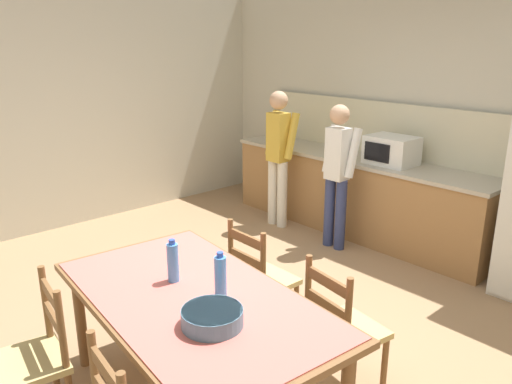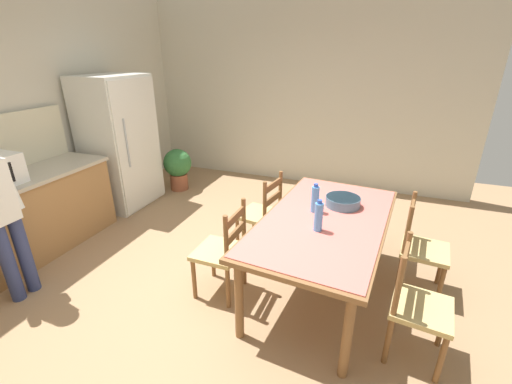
{
  "view_description": "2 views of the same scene",
  "coord_description": "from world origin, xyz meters",
  "px_view_note": "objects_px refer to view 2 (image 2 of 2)",
  "views": [
    {
      "loc": [
        2.54,
        -2.33,
        2.17
      ],
      "look_at": [
        0.0,
        -0.03,
        1.12
      ],
      "focal_mm": 35.0,
      "sensor_mm": 36.0,
      "label": 1
    },
    {
      "loc": [
        -2.29,
        -1.26,
        2.13
      ],
      "look_at": [
        0.34,
        -0.26,
        0.95
      ],
      "focal_mm": 24.0,
      "sensor_mm": 36.0,
      "label": 2
    }
  ],
  "objects_px": {
    "serving_bowl": "(343,201)",
    "chair_side_near_right": "(421,248)",
    "person_at_counter": "(0,210)",
    "refrigerator": "(120,143)",
    "chair_side_near_left": "(416,305)",
    "chair_side_far_left": "(223,251)",
    "bottle_off_centre": "(315,199)",
    "chair_side_far_right": "(262,214)",
    "dining_table": "(324,226)",
    "bottle_near_centre": "(319,217)",
    "potted_plant": "(178,166)"
  },
  "relations": [
    {
      "from": "dining_table",
      "to": "chair_side_near_right",
      "type": "distance_m",
      "value": 0.94
    },
    {
      "from": "bottle_near_centre",
      "to": "bottle_off_centre",
      "type": "xyz_separation_m",
      "value": [
        0.34,
        0.1,
        0.0
      ]
    },
    {
      "from": "bottle_near_centre",
      "to": "serving_bowl",
      "type": "bearing_deg",
      "value": -12.91
    },
    {
      "from": "bottle_near_centre",
      "to": "chair_side_far_left",
      "type": "height_order",
      "value": "bottle_near_centre"
    },
    {
      "from": "refrigerator",
      "to": "chair_side_far_left",
      "type": "xyz_separation_m",
      "value": [
        -1.34,
        -2.23,
        -0.47
      ]
    },
    {
      "from": "chair_side_far_left",
      "to": "chair_side_near_right",
      "type": "height_order",
      "value": "same"
    },
    {
      "from": "chair_side_far_right",
      "to": "bottle_off_centre",
      "type": "bearing_deg",
      "value": 68.37
    },
    {
      "from": "chair_side_near_left",
      "to": "person_at_counter",
      "type": "bearing_deg",
      "value": 106.83
    },
    {
      "from": "chair_side_far_left",
      "to": "potted_plant",
      "type": "xyz_separation_m",
      "value": [
        2.07,
        1.8,
        -0.06
      ]
    },
    {
      "from": "person_at_counter",
      "to": "serving_bowl",
      "type": "bearing_deg",
      "value": -153.19
    },
    {
      "from": "potted_plant",
      "to": "chair_side_near_right",
      "type": "bearing_deg",
      "value": -111.6
    },
    {
      "from": "chair_side_far_right",
      "to": "chair_side_near_left",
      "type": "xyz_separation_m",
      "value": [
        -0.98,
        -1.52,
        0.0
      ]
    },
    {
      "from": "bottle_off_centre",
      "to": "chair_side_near_right",
      "type": "xyz_separation_m",
      "value": [
        0.24,
        -0.96,
        -0.44
      ]
    },
    {
      "from": "chair_side_far_right",
      "to": "person_at_counter",
      "type": "relative_size",
      "value": 0.59
    },
    {
      "from": "chair_side_far_right",
      "to": "chair_side_near_right",
      "type": "relative_size",
      "value": 1.0
    },
    {
      "from": "chair_side_far_left",
      "to": "potted_plant",
      "type": "height_order",
      "value": "chair_side_far_left"
    },
    {
      "from": "serving_bowl",
      "to": "chair_side_far_right",
      "type": "bearing_deg",
      "value": 78.98
    },
    {
      "from": "chair_side_far_right",
      "to": "chair_side_near_right",
      "type": "distance_m",
      "value": 1.6
    },
    {
      "from": "bottle_off_centre",
      "to": "chair_side_far_right",
      "type": "relative_size",
      "value": 0.3
    },
    {
      "from": "serving_bowl",
      "to": "potted_plant",
      "type": "relative_size",
      "value": 0.48
    },
    {
      "from": "bottle_near_centre",
      "to": "person_at_counter",
      "type": "bearing_deg",
      "value": 107.43
    },
    {
      "from": "bottle_off_centre",
      "to": "person_at_counter",
      "type": "bearing_deg",
      "value": 114.89
    },
    {
      "from": "chair_side_near_left",
      "to": "chair_side_far_left",
      "type": "distance_m",
      "value": 1.6
    },
    {
      "from": "dining_table",
      "to": "chair_side_near_left",
      "type": "relative_size",
      "value": 2.14
    },
    {
      "from": "refrigerator",
      "to": "chair_side_near_left",
      "type": "height_order",
      "value": "refrigerator"
    },
    {
      "from": "bottle_off_centre",
      "to": "chair_side_far_right",
      "type": "xyz_separation_m",
      "value": [
        0.38,
        0.64,
        -0.44
      ]
    },
    {
      "from": "bottle_near_centre",
      "to": "chair_side_far_left",
      "type": "relative_size",
      "value": 0.3
    },
    {
      "from": "refrigerator",
      "to": "chair_side_far_left",
      "type": "distance_m",
      "value": 2.65
    },
    {
      "from": "bottle_near_centre",
      "to": "serving_bowl",
      "type": "distance_m",
      "value": 0.57
    },
    {
      "from": "bottle_off_centre",
      "to": "serving_bowl",
      "type": "relative_size",
      "value": 0.84
    },
    {
      "from": "bottle_near_centre",
      "to": "chair_side_near_right",
      "type": "bearing_deg",
      "value": -55.94
    },
    {
      "from": "bottle_off_centre",
      "to": "chair_side_far_left",
      "type": "bearing_deg",
      "value": 121.99
    },
    {
      "from": "chair_side_near_left",
      "to": "potted_plant",
      "type": "height_order",
      "value": "chair_side_near_left"
    },
    {
      "from": "bottle_off_centre",
      "to": "bottle_near_centre",
      "type": "bearing_deg",
      "value": -163.8
    },
    {
      "from": "bottle_near_centre",
      "to": "serving_bowl",
      "type": "height_order",
      "value": "bottle_near_centre"
    },
    {
      "from": "chair_side_near_right",
      "to": "dining_table",
      "type": "bearing_deg",
      "value": 118.76
    },
    {
      "from": "serving_bowl",
      "to": "chair_side_near_left",
      "type": "relative_size",
      "value": 0.35
    },
    {
      "from": "refrigerator",
      "to": "chair_side_far_left",
      "type": "relative_size",
      "value": 2.0
    },
    {
      "from": "chair_side_far_left",
      "to": "person_at_counter",
      "type": "distance_m",
      "value": 1.91
    },
    {
      "from": "dining_table",
      "to": "potted_plant",
      "type": "height_order",
      "value": "dining_table"
    },
    {
      "from": "chair_side_near_right",
      "to": "bottle_near_centre",
      "type": "bearing_deg",
      "value": 130.28
    },
    {
      "from": "refrigerator",
      "to": "bottle_off_centre",
      "type": "height_order",
      "value": "refrigerator"
    },
    {
      "from": "chair_side_far_left",
      "to": "potted_plant",
      "type": "distance_m",
      "value": 2.74
    },
    {
      "from": "chair_side_far_right",
      "to": "person_at_counter",
      "type": "distance_m",
      "value": 2.4
    },
    {
      "from": "person_at_counter",
      "to": "chair_side_near_left",
      "type": "bearing_deg",
      "value": -170.73
    },
    {
      "from": "bottle_near_centre",
      "to": "chair_side_near_left",
      "type": "distance_m",
      "value": 0.94
    },
    {
      "from": "refrigerator",
      "to": "person_at_counter",
      "type": "height_order",
      "value": "refrigerator"
    },
    {
      "from": "chair_side_near_right",
      "to": "chair_side_far_right",
      "type": "bearing_deg",
      "value": 91.21
    },
    {
      "from": "chair_side_near_right",
      "to": "potted_plant",
      "type": "distance_m",
      "value": 3.74
    },
    {
      "from": "serving_bowl",
      "to": "chair_side_near_right",
      "type": "distance_m",
      "value": 0.82
    }
  ]
}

